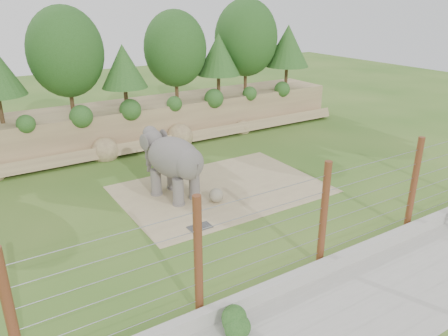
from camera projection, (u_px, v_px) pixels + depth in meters
ground at (248, 215)px, 19.45m from camera, size 90.00×90.00×0.00m
back_embankment at (144, 81)px, 28.26m from camera, size 30.00×5.52×8.77m
dirt_patch at (222, 189)px, 22.05m from camera, size 10.00×7.00×0.02m
drain_grate at (200, 227)px, 18.38m from camera, size 1.00×0.60×0.03m
elephant at (174, 167)px, 20.72m from camera, size 2.54×4.14×3.12m
stone_ball at (216, 195)px, 20.56m from camera, size 0.68×0.68×0.68m
retaining_wall at (330, 265)px, 15.42m from camera, size 26.00×0.35×0.50m
walkway at (374, 301)px, 13.94m from camera, size 26.00×4.00×0.01m
barrier_fence at (324, 215)px, 15.18m from camera, size 20.26×0.26×4.00m
walkway_shrub at (233, 323)px, 12.44m from camera, size 0.76×0.76×0.76m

